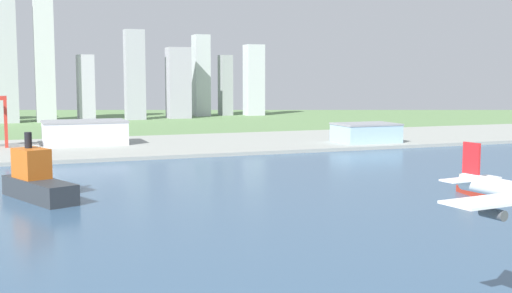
{
  "coord_description": "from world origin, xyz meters",
  "views": [
    {
      "loc": [
        -63.88,
        19.93,
        52.06
      ],
      "look_at": [
        11.75,
        220.16,
        28.93
      ],
      "focal_mm": 46.23,
      "sensor_mm": 36.0,
      "label": 1
    }
  ],
  "objects_px": {
    "warehouse_annex": "(366,133)",
    "container_barge": "(37,181)",
    "warehouse_main": "(85,132)",
    "tugboat_small": "(469,188)"
  },
  "relations": [
    {
      "from": "warehouse_annex",
      "to": "container_barge",
      "type": "bearing_deg",
      "value": -149.7
    },
    {
      "from": "container_barge",
      "to": "warehouse_annex",
      "type": "xyz_separation_m",
      "value": [
        239.44,
        139.93,
        1.79
      ]
    },
    {
      "from": "tugboat_small",
      "to": "warehouse_annex",
      "type": "bearing_deg",
      "value": 72.5
    },
    {
      "from": "warehouse_annex",
      "to": "warehouse_main",
      "type": "bearing_deg",
      "value": 163.81
    },
    {
      "from": "container_barge",
      "to": "tugboat_small",
      "type": "relative_size",
      "value": 2.47
    },
    {
      "from": "warehouse_main",
      "to": "tugboat_small",
      "type": "bearing_deg",
      "value": -61.58
    },
    {
      "from": "tugboat_small",
      "to": "warehouse_main",
      "type": "distance_m",
      "value": 287.62
    },
    {
      "from": "warehouse_main",
      "to": "warehouse_annex",
      "type": "distance_m",
      "value": 206.57
    },
    {
      "from": "tugboat_small",
      "to": "warehouse_annex",
      "type": "xyz_separation_m",
      "value": [
        61.55,
        195.29,
        6.49
      ]
    },
    {
      "from": "container_barge",
      "to": "warehouse_main",
      "type": "bearing_deg",
      "value": 78.25
    }
  ]
}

